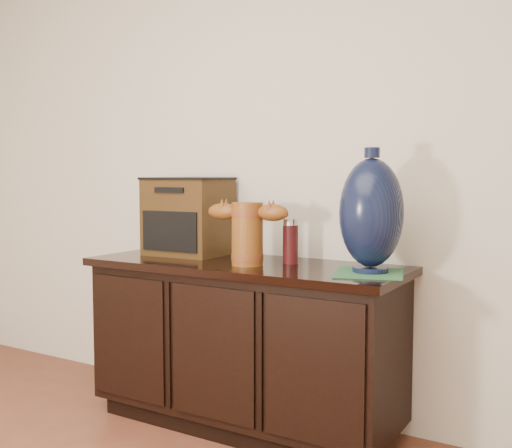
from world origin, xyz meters
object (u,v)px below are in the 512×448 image
Objects in this scene: tv_radio at (188,216)px; spray_can at (290,242)px; sideboard at (244,342)px; terracotta_vessel at (247,230)px; lamp_base at (371,213)px.

tv_radio reaches higher than spray_can.
tv_radio is at bearing 177.92° from spray_can.
spray_can is (0.20, 0.07, 0.47)m from sideboard.
tv_radio is 1.94× the size of spray_can.
sideboard is at bearing -161.57° from spray_can.
lamp_base is at bearing -0.21° from terracotta_vessel.
lamp_base reaches higher than terracotta_vessel.
lamp_base is (0.60, -0.03, 0.61)m from sideboard.
tv_radio is (-0.38, 0.09, 0.56)m from sideboard.
spray_can is at bearing 167.06° from lamp_base.
terracotta_vessel reaches higher than spray_can.
tv_radio is at bearing 167.05° from sideboard.
terracotta_vessel is 0.47m from tv_radio.
lamp_base is at bearing -12.94° from spray_can.
sideboard is 0.51m from spray_can.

